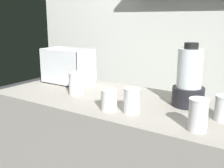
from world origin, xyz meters
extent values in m
cube|color=#9E998E|center=(0.00, 0.00, 0.45)|extent=(1.40, 0.64, 0.90)
cube|color=silver|center=(0.00, 0.77, 1.25)|extent=(2.60, 0.04, 2.50)
cube|color=white|center=(-0.47, 0.14, 0.90)|extent=(0.35, 0.20, 0.01)
cube|color=white|center=(-0.47, 0.04, 1.02)|extent=(0.35, 0.01, 0.24)
cube|color=white|center=(-0.47, 0.24, 1.02)|extent=(0.35, 0.01, 0.24)
cube|color=white|center=(-0.64, 0.14, 1.02)|extent=(0.01, 0.20, 0.24)
cube|color=white|center=(-0.30, 0.14, 1.02)|extent=(0.01, 0.20, 0.24)
cone|color=orange|center=(-0.39, 0.14, 0.92)|extent=(0.15, 0.05, 0.02)
cone|color=orange|center=(-0.52, 0.14, 0.92)|extent=(0.15, 0.14, 0.03)
cone|color=orange|center=(-0.50, 0.14, 0.92)|extent=(0.14, 0.12, 0.03)
cone|color=orange|center=(-0.41, 0.14, 0.92)|extent=(0.15, 0.14, 0.03)
cone|color=orange|center=(-0.40, 0.14, 0.96)|extent=(0.07, 0.16, 0.03)
cone|color=orange|center=(-0.42, 0.13, 0.94)|extent=(0.15, 0.11, 0.02)
cylinder|color=black|center=(0.42, 0.09, 0.95)|extent=(0.16, 0.16, 0.10)
cylinder|color=silver|center=(0.42, 0.09, 1.10)|extent=(0.13, 0.13, 0.20)
cylinder|color=maroon|center=(0.42, 0.09, 1.02)|extent=(0.12, 0.12, 0.04)
cylinder|color=black|center=(0.42, 0.09, 1.21)|extent=(0.07, 0.07, 0.03)
cylinder|color=white|center=(-0.21, -0.07, 0.96)|extent=(0.09, 0.09, 0.13)
cylinder|color=orange|center=(-0.21, -0.07, 0.94)|extent=(0.08, 0.08, 0.08)
cylinder|color=white|center=(-0.21, -0.07, 1.03)|extent=(0.09, 0.09, 0.01)
cylinder|color=white|center=(0.11, -0.20, 0.95)|extent=(0.08, 0.08, 0.10)
cylinder|color=red|center=(0.11, -0.20, 0.93)|extent=(0.07, 0.07, 0.06)
cylinder|color=white|center=(0.11, -0.20, 1.00)|extent=(0.08, 0.08, 0.01)
cylinder|color=white|center=(0.23, -0.17, 0.96)|extent=(0.08, 0.08, 0.12)
cylinder|color=orange|center=(0.23, -0.17, 0.94)|extent=(0.07, 0.07, 0.07)
cylinder|color=white|center=(0.23, -0.17, 1.02)|extent=(0.08, 0.08, 0.01)
cylinder|color=white|center=(0.56, -0.21, 0.96)|extent=(0.08, 0.08, 0.13)
cylinder|color=red|center=(0.56, -0.21, 0.95)|extent=(0.07, 0.07, 0.09)
cylinder|color=white|center=(0.56, -0.21, 1.03)|extent=(0.08, 0.08, 0.01)
cylinder|color=white|center=(0.62, -0.02, 0.95)|extent=(0.08, 0.08, 0.11)
cylinder|color=orange|center=(0.62, -0.02, 0.93)|extent=(0.08, 0.08, 0.07)
camera|label=1|loc=(0.84, -1.26, 1.35)|focal=43.47mm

